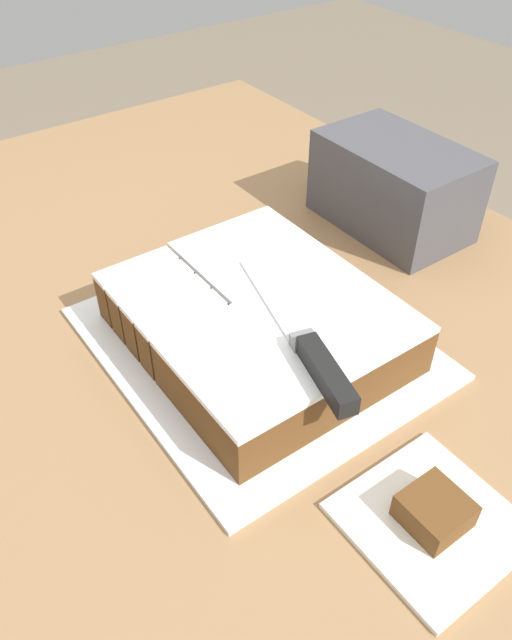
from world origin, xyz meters
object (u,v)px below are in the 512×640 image
cake_board (256,342)px  knife (314,356)px  cake (259,321)px  storage_box (394,186)px  brownie (435,511)px

cake_board → knife: size_ratio=1.47×
cake_board → knife: 0.14m
cake → knife: (0.12, -0.02, 0.04)m
cake_board → storage_box: 0.35m
cake → brownie: cake is taller
cake → brownie: (0.29, -0.01, -0.02)m
cake_board → brownie: brownie is taller
cake_board → storage_box: size_ratio=1.69×
cake_board → brownie: bearing=-1.9°
cake_board → cake: (0.00, 0.00, 0.04)m
cake_board → cake: bearing=40.1°
cake → knife: knife is taller
brownie → cake_board: bearing=178.1°
knife → brownie: (0.17, 0.00, -0.06)m
knife → storage_box: size_ratio=1.15×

